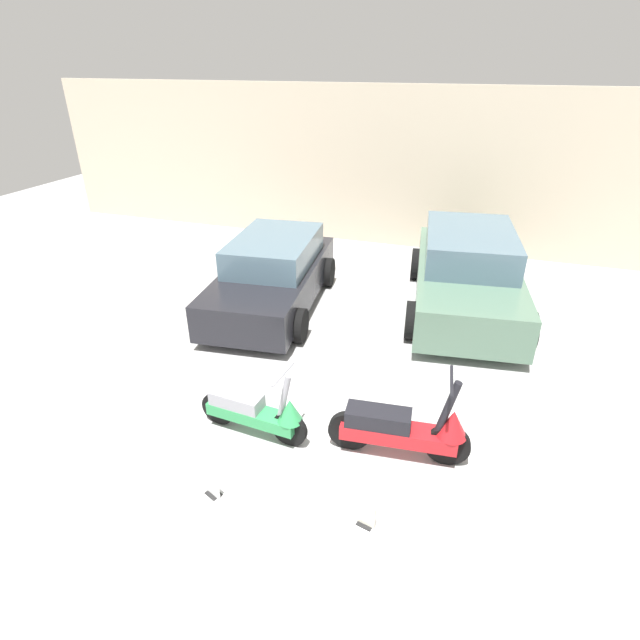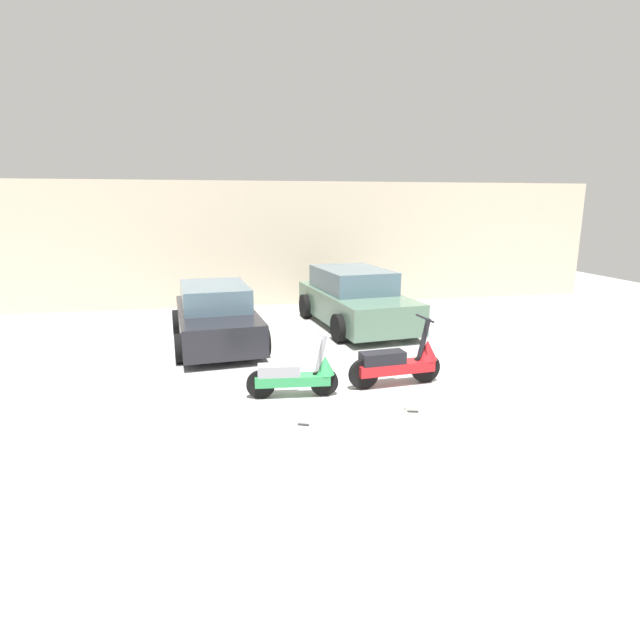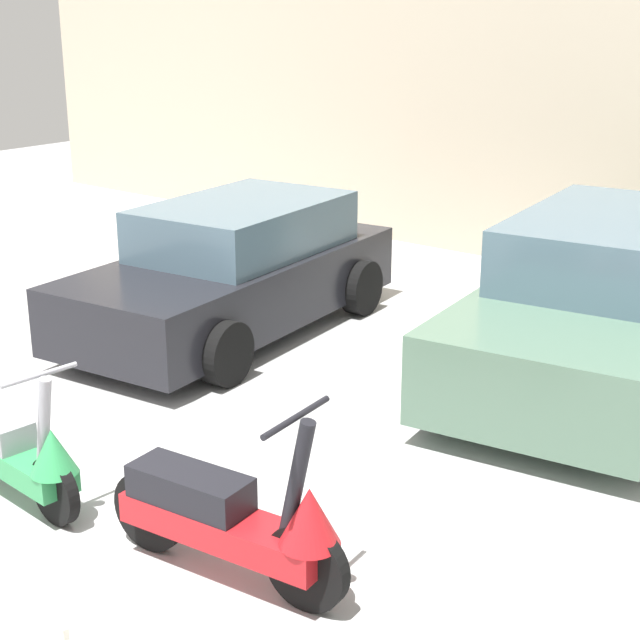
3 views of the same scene
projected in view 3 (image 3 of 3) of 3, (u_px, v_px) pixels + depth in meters
name	position (u px, v px, depth m)	size (l,w,h in m)	color
wall_back	(614.00, 121.00, 11.04)	(19.60, 0.12, 3.62)	beige
scooter_front_left	(17.00, 451.00, 6.37)	(1.44, 0.52, 1.00)	black
scooter_front_right	(234.00, 517.00, 5.47)	(1.63, 0.58, 1.13)	black
car_rear_left	(235.00, 271.00, 9.58)	(2.11, 3.88, 1.27)	black
car_rear_center	(606.00, 303.00, 8.34)	(2.40, 4.34, 1.41)	#51705B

